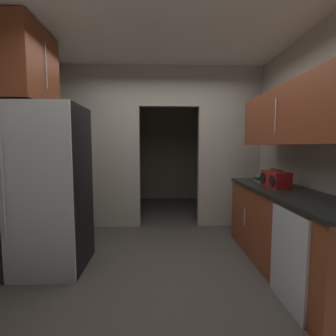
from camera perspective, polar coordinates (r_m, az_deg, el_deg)
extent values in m
plane|color=#47423D|center=(2.91, -0.77, -23.38)|extent=(20.00, 20.00, 0.00)
cube|color=silver|center=(3.33, -1.03, 29.16)|extent=(3.75, 7.24, 0.06)
cube|color=#ADA899|center=(4.29, -15.24, 4.55)|extent=(1.28, 0.12, 2.72)
cube|color=#ADA899|center=(4.35, 14.06, 4.58)|extent=(1.06, 0.12, 2.72)
cube|color=#ADA899|center=(4.30, 0.27, 18.54)|extent=(1.01, 0.12, 0.66)
cube|color=gray|center=(6.40, -1.51, 4.89)|extent=(3.35, 0.10, 2.72)
cube|color=gray|center=(5.52, -18.59, 4.57)|extent=(0.10, 2.22, 2.72)
cube|color=gray|center=(5.55, 15.67, 4.65)|extent=(0.10, 2.22, 2.72)
cube|color=black|center=(3.04, -25.48, -4.32)|extent=(0.71, 0.69, 1.83)
cube|color=#B7BABC|center=(2.72, -28.50, -5.52)|extent=(0.71, 0.03, 1.83)
cylinder|color=#B7BABC|center=(2.83, -34.25, -3.53)|extent=(0.02, 0.02, 1.01)
cube|color=brown|center=(3.08, 26.14, -13.53)|extent=(0.60, 2.12, 0.87)
cube|color=black|center=(2.97, 26.49, -5.20)|extent=(0.64, 2.12, 0.04)
cylinder|color=#B7BABC|center=(2.54, 24.87, -16.48)|extent=(0.01, 0.01, 0.22)
cylinder|color=#B7BABC|center=(3.35, 17.55, -10.94)|extent=(0.01, 0.01, 0.22)
cube|color=#B7BABC|center=(2.46, 26.27, -18.63)|extent=(0.02, 0.56, 0.85)
cube|color=brown|center=(2.94, 27.15, 10.89)|extent=(0.34, 1.90, 0.61)
cylinder|color=#B7BABC|center=(2.86, 23.91, 11.20)|extent=(0.01, 0.01, 0.37)
cube|color=brown|center=(3.30, -29.74, 20.11)|extent=(0.34, 0.78, 0.83)
cylinder|color=#B7BABC|center=(3.23, -26.69, 20.61)|extent=(0.01, 0.01, 0.50)
cube|color=maroon|center=(3.16, 23.93, -2.40)|extent=(0.19, 0.40, 0.19)
cylinder|color=#262626|center=(3.15, 24.00, -0.34)|extent=(0.02, 0.28, 0.02)
cylinder|color=black|center=(3.01, 23.17, -2.74)|extent=(0.01, 0.13, 0.13)
cylinder|color=black|center=(3.22, 21.36, -2.16)|extent=(0.01, 0.13, 0.13)
cube|color=beige|center=(3.52, 20.81, -2.90)|extent=(0.11, 0.13, 0.02)
cube|color=#2D609E|center=(3.52, 20.71, -2.57)|extent=(0.13, 0.13, 0.01)
cube|color=black|center=(3.52, 20.89, -2.25)|extent=(0.14, 0.14, 0.03)
cube|color=#388C47|center=(3.52, 20.97, -1.84)|extent=(0.10, 0.14, 0.03)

